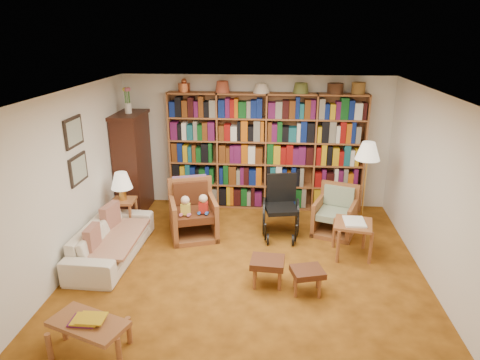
# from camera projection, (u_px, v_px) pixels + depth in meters

# --- Properties ---
(floor) EXTENTS (5.00, 5.00, 0.00)m
(floor) POSITION_uv_depth(u_px,v_px,m) (246.00, 268.00, 6.19)
(floor) COLOR #9C5B18
(floor) RESTS_ON ground
(ceiling) EXTENTS (5.00, 5.00, 0.00)m
(ceiling) POSITION_uv_depth(u_px,v_px,m) (247.00, 94.00, 5.36)
(ceiling) COLOR white
(ceiling) RESTS_ON wall_back
(wall_back) EXTENTS (5.00, 0.00, 5.00)m
(wall_back) POSITION_uv_depth(u_px,v_px,m) (256.00, 142.00, 8.12)
(wall_back) COLOR white
(wall_back) RESTS_ON floor
(wall_front) EXTENTS (5.00, 0.00, 5.00)m
(wall_front) POSITION_uv_depth(u_px,v_px,m) (226.00, 295.00, 3.42)
(wall_front) COLOR white
(wall_front) RESTS_ON floor
(wall_left) EXTENTS (0.00, 5.00, 5.00)m
(wall_left) POSITION_uv_depth(u_px,v_px,m) (68.00, 182.00, 5.97)
(wall_left) COLOR white
(wall_left) RESTS_ON floor
(wall_right) EXTENTS (0.00, 5.00, 5.00)m
(wall_right) POSITION_uv_depth(u_px,v_px,m) (438.00, 193.00, 5.58)
(wall_right) COLOR white
(wall_right) RESTS_ON floor
(bookshelf) EXTENTS (3.60, 0.30, 2.42)m
(bookshelf) POSITION_uv_depth(u_px,v_px,m) (266.00, 149.00, 7.97)
(bookshelf) COLOR #98582F
(bookshelf) RESTS_ON floor
(curio_cabinet) EXTENTS (0.50, 0.95, 2.40)m
(curio_cabinet) POSITION_uv_depth(u_px,v_px,m) (133.00, 162.00, 7.93)
(curio_cabinet) COLOR #37180F
(curio_cabinet) RESTS_ON floor
(framed_pictures) EXTENTS (0.03, 0.52, 0.97)m
(framed_pictures) POSITION_uv_depth(u_px,v_px,m) (76.00, 151.00, 6.12)
(framed_pictures) COLOR black
(framed_pictures) RESTS_ON wall_left
(sofa) EXTENTS (1.88, 0.78, 0.54)m
(sofa) POSITION_uv_depth(u_px,v_px,m) (112.00, 240.00, 6.43)
(sofa) COLOR beige
(sofa) RESTS_ON floor
(sofa_throw) EXTENTS (0.72, 1.34, 0.04)m
(sofa_throw) POSITION_uv_depth(u_px,v_px,m) (115.00, 239.00, 6.42)
(sofa_throw) COLOR beige
(sofa_throw) RESTS_ON sofa
(cushion_left) EXTENTS (0.20, 0.42, 0.40)m
(cushion_left) POSITION_uv_depth(u_px,v_px,m) (111.00, 219.00, 6.71)
(cushion_left) COLOR maroon
(cushion_left) RESTS_ON sofa
(cushion_right) EXTENTS (0.11, 0.36, 0.36)m
(cushion_right) POSITION_uv_depth(u_px,v_px,m) (93.00, 240.00, 6.05)
(cushion_right) COLOR maroon
(cushion_right) RESTS_ON sofa
(side_table_lamp) EXTENTS (0.41, 0.41, 0.57)m
(side_table_lamp) POSITION_uv_depth(u_px,v_px,m) (124.00, 208.00, 7.22)
(side_table_lamp) COLOR #98582F
(side_table_lamp) RESTS_ON floor
(table_lamp) EXTENTS (0.35, 0.35, 0.48)m
(table_lamp) POSITION_uv_depth(u_px,v_px,m) (121.00, 181.00, 7.06)
(table_lamp) COLOR gold
(table_lamp) RESTS_ON side_table_lamp
(armchair_leather) EXTENTS (0.97, 0.98, 0.94)m
(armchair_leather) POSITION_uv_depth(u_px,v_px,m) (195.00, 212.00, 7.13)
(armchair_leather) COLOR #98582F
(armchair_leather) RESTS_ON floor
(armchair_sage) EXTENTS (0.87, 0.87, 0.81)m
(armchair_sage) POSITION_uv_depth(u_px,v_px,m) (334.00, 214.00, 7.25)
(armchair_sage) COLOR #98582F
(armchair_sage) RESTS_ON floor
(wheelchair) EXTENTS (0.59, 0.82, 1.02)m
(wheelchair) POSITION_uv_depth(u_px,v_px,m) (281.00, 208.00, 7.10)
(wheelchair) COLOR black
(wheelchair) RESTS_ON floor
(floor_lamp) EXTENTS (0.41, 0.41, 1.54)m
(floor_lamp) POSITION_uv_depth(u_px,v_px,m) (368.00, 155.00, 7.02)
(floor_lamp) COLOR gold
(floor_lamp) RESTS_ON floor
(side_table_papers) EXTENTS (0.64, 0.64, 0.57)m
(side_table_papers) POSITION_uv_depth(u_px,v_px,m) (353.00, 228.00, 6.41)
(side_table_papers) COLOR #98582F
(side_table_papers) RESTS_ON floor
(footstool_a) EXTENTS (0.47, 0.41, 0.38)m
(footstool_a) POSITION_uv_depth(u_px,v_px,m) (267.00, 264.00, 5.71)
(footstool_a) COLOR #542816
(footstool_a) RESTS_ON floor
(footstool_b) EXTENTS (0.48, 0.44, 0.34)m
(footstool_b) POSITION_uv_depth(u_px,v_px,m) (307.00, 273.00, 5.54)
(footstool_b) COLOR #542816
(footstool_b) RESTS_ON floor
(coffee_table) EXTENTS (0.92, 0.68, 0.43)m
(coffee_table) POSITION_uv_depth(u_px,v_px,m) (88.00, 326.00, 4.49)
(coffee_table) COLOR #98582F
(coffee_table) RESTS_ON floor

